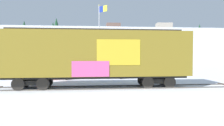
{
  "coord_description": "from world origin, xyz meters",
  "views": [
    {
      "loc": [
        0.12,
        -15.81,
        2.52
      ],
      "look_at": [
        1.76,
        0.58,
        1.89
      ],
      "focal_mm": 33.14,
      "sensor_mm": 36.0,
      "label": 1
    }
  ],
  "objects_px": {
    "freight_car": "(96,55)",
    "parked_car_red": "(50,71)",
    "flagpole": "(101,30)",
    "parked_car_blue": "(106,70)"
  },
  "relations": [
    {
      "from": "freight_car",
      "to": "parked_car_red",
      "type": "bearing_deg",
      "value": 126.79
    },
    {
      "from": "freight_car",
      "to": "flagpole",
      "type": "distance_m",
      "value": 12.73
    },
    {
      "from": "freight_car",
      "to": "parked_car_blue",
      "type": "relative_size",
      "value": 3.05
    },
    {
      "from": "flagpole",
      "to": "parked_car_red",
      "type": "height_order",
      "value": "flagpole"
    },
    {
      "from": "freight_car",
      "to": "parked_car_red",
      "type": "height_order",
      "value": "freight_car"
    },
    {
      "from": "parked_car_red",
      "to": "parked_car_blue",
      "type": "xyz_separation_m",
      "value": [
        5.89,
        0.51,
        -0.03
      ]
    },
    {
      "from": "parked_car_red",
      "to": "freight_car",
      "type": "bearing_deg",
      "value": -53.21
    },
    {
      "from": "flagpole",
      "to": "parked_car_blue",
      "type": "relative_size",
      "value": 2.03
    },
    {
      "from": "parked_car_blue",
      "to": "flagpole",
      "type": "bearing_deg",
      "value": 93.79
    },
    {
      "from": "parked_car_blue",
      "to": "parked_car_red",
      "type": "bearing_deg",
      "value": -175.01
    }
  ]
}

